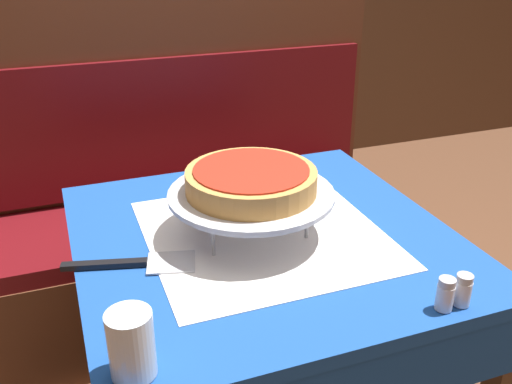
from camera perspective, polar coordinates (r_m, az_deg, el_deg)
name	(u,v)px	position (r m, az deg, el deg)	size (l,w,h in m)	color
dining_table_front	(264,271)	(1.35, 0.77, -7.94)	(0.83, 0.83, 0.74)	#194799
dining_table_rear	(145,102)	(2.74, -11.04, 8.81)	(0.70, 0.70, 0.74)	red
booth_bench	(184,232)	(2.13, -7.22, -3.95)	(1.56, 0.49, 1.21)	brown
pizza_pan_stand	(251,196)	(1.25, -0.48, -0.36)	(0.37, 0.37, 0.10)	#ADADB2
deep_dish_pizza	(251,180)	(1.24, -0.48, 1.19)	(0.29, 0.29, 0.05)	#C68E47
pizza_server	(134,263)	(1.20, -12.13, -7.00)	(0.27, 0.12, 0.01)	#BCBCC1
water_glass_near	(131,344)	(0.92, -12.37, -14.65)	(0.07, 0.07, 0.11)	silver
salt_shaker	(445,294)	(1.10, 18.40, -9.67)	(0.03, 0.03, 0.06)	silver
pepper_shaker	(463,290)	(1.12, 19.98, -9.20)	(0.03, 0.03, 0.06)	silver
condiment_caddy	(134,73)	(2.64, -12.09, 11.60)	(0.11, 0.11, 0.14)	black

